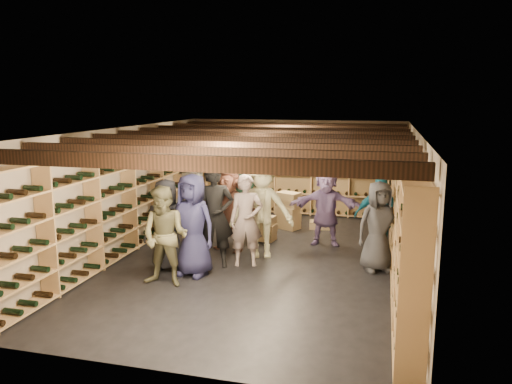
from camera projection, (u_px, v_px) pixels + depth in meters
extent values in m
plane|color=black|center=(257.00, 259.00, 9.30)|extent=(8.00, 8.00, 0.00)
cube|color=tan|center=(295.00, 167.00, 12.88)|extent=(5.50, 0.02, 2.40)
cube|color=tan|center=(163.00, 268.00, 5.27)|extent=(5.50, 0.02, 2.40)
cube|color=tan|center=(121.00, 189.00, 9.75)|extent=(0.02, 8.00, 2.40)
cube|color=tan|center=(414.00, 204.00, 8.40)|extent=(0.02, 8.00, 2.40)
cube|color=#BEB3A2|center=(257.00, 130.00, 8.85)|extent=(5.50, 8.00, 0.01)
cube|color=black|center=(179.00, 163.00, 5.55)|extent=(5.40, 0.12, 0.18)
cube|color=black|center=(206.00, 154.00, 6.38)|extent=(5.40, 0.12, 0.18)
cube|color=black|center=(227.00, 147.00, 7.21)|extent=(5.40, 0.12, 0.18)
cube|color=black|center=(243.00, 142.00, 8.04)|extent=(5.40, 0.12, 0.18)
cube|color=black|center=(257.00, 138.00, 8.87)|extent=(5.40, 0.12, 0.18)
cube|color=black|center=(268.00, 134.00, 9.71)|extent=(5.40, 0.12, 0.18)
cube|color=black|center=(277.00, 131.00, 10.54)|extent=(5.40, 0.12, 0.18)
cube|color=black|center=(285.00, 129.00, 11.37)|extent=(5.40, 0.12, 0.18)
cube|color=black|center=(292.00, 127.00, 12.20)|extent=(5.40, 0.12, 0.18)
cube|color=tan|center=(129.00, 196.00, 9.73)|extent=(0.32, 7.50, 2.15)
cube|color=tan|center=(403.00, 211.00, 8.47)|extent=(0.32, 7.50, 2.15)
cube|color=tan|center=(294.00, 173.00, 12.74)|extent=(4.70, 0.30, 2.15)
cube|color=tan|center=(288.00, 225.00, 11.43)|extent=(0.59, 0.51, 0.17)
cube|color=tan|center=(288.00, 218.00, 11.40)|extent=(0.59, 0.51, 0.17)
cube|color=tan|center=(289.00, 211.00, 11.37)|extent=(0.59, 0.51, 0.17)
cube|color=tan|center=(289.00, 203.00, 11.34)|extent=(0.59, 0.51, 0.17)
cube|color=tan|center=(289.00, 196.00, 11.31)|extent=(0.59, 0.51, 0.17)
cube|color=tan|center=(263.00, 236.00, 10.57)|extent=(0.55, 0.41, 0.17)
cube|color=tan|center=(263.00, 228.00, 10.54)|extent=(0.55, 0.41, 0.17)
cube|color=tan|center=(263.00, 220.00, 10.50)|extent=(0.55, 0.41, 0.17)
cube|color=tan|center=(320.00, 225.00, 11.46)|extent=(0.54, 0.39, 0.17)
imported|color=black|center=(167.00, 225.00, 8.62)|extent=(0.85, 0.63, 1.60)
imported|color=black|center=(215.00, 216.00, 8.76)|extent=(0.78, 0.64, 1.83)
imported|color=brown|center=(165.00, 237.00, 7.88)|extent=(0.80, 0.63, 1.62)
imported|color=beige|center=(262.00, 209.00, 9.29)|extent=(1.35, 1.01, 1.86)
imported|color=#176985|center=(379.00, 218.00, 9.10)|extent=(1.00, 0.60, 1.59)
imported|color=brown|center=(229.00, 209.00, 9.72)|extent=(1.59, 1.00, 1.64)
imported|color=#202044|center=(192.00, 225.00, 8.34)|extent=(0.94, 0.70, 1.74)
imported|color=gray|center=(246.00, 220.00, 8.85)|extent=(0.68, 0.54, 1.64)
imported|color=#A19F92|center=(193.00, 203.00, 9.92)|extent=(1.28, 0.87, 1.82)
imported|color=#234A38|center=(244.00, 201.00, 10.17)|extent=(1.12, 0.63, 1.80)
imported|color=slate|center=(326.00, 207.00, 10.11)|extent=(1.50, 0.58, 1.58)
imported|color=#38393E|center=(379.00, 226.00, 8.57)|extent=(0.91, 0.78, 1.57)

